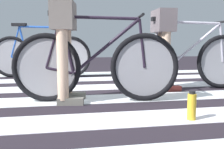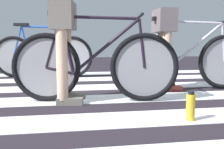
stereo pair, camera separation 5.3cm
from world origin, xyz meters
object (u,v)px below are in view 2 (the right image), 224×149
Objects in this scene: cyclist_1_of_3 at (64,38)px; bicycle_1_of_3 at (95,65)px; bicycle_2_of_3 at (187,60)px; water_bottle at (191,107)px; cyclist_2_of_3 at (164,38)px; bicycle_3_of_3 at (42,55)px.

bicycle_1_of_3 is at bearing -0.00° from cyclist_1_of_3.
water_bottle is at bearing -110.22° from bicycle_2_of_3.
bicycle_2_of_3 is (1.55, 0.45, -0.28)m from cyclist_1_of_3.
cyclist_2_of_3 reaches higher than bicycle_2_of_3.
cyclist_2_of_3 is 0.60× the size of bicycle_3_of_3.
bicycle_2_of_3 is at bearing 30.38° from bicycle_1_of_3.
bicycle_1_of_3 is at bearing -154.91° from bicycle_2_of_3.
cyclist_1_of_3 and cyclist_2_of_3 have the same top height.
bicycle_2_of_3 is at bearing 66.56° from water_bottle.
bicycle_1_of_3 is 7.24× the size of water_bottle.
cyclist_2_of_3 reaches higher than water_bottle.
bicycle_3_of_3 is at bearing 110.72° from cyclist_1_of_3.
bicycle_2_of_3 is 1.69× the size of cyclist_2_of_3.
cyclist_1_of_3 is 1.33m from cyclist_2_of_3.
cyclist_1_of_3 is at bearing -160.48° from bicycle_2_of_3.
water_bottle is (1.41, -2.77, -0.27)m from bicycle_3_of_3.
bicycle_2_of_3 is at bearing 24.81° from cyclist_1_of_3.
cyclist_2_of_3 is at bearing 79.20° from water_bottle.
water_bottle is (0.99, -0.84, -0.55)m from cyclist_1_of_3.
bicycle_2_of_3 is (1.24, 0.50, 0.00)m from bicycle_1_of_3.
cyclist_2_of_3 is at bearing 37.47° from bicycle_1_of_3.
bicycle_3_of_3 is at bearing 116.96° from water_bottle.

